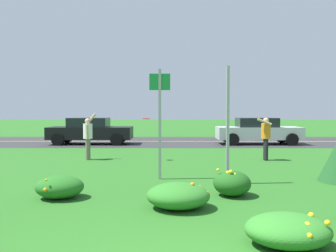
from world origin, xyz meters
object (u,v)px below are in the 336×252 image
at_px(sign_post_near_path, 160,113).
at_px(frisbee_red, 146,119).
at_px(person_thrower_white_shirt, 88,135).
at_px(person_catcher_orange_shirt, 266,135).
at_px(sign_post_by_roadside, 228,125).
at_px(car_silver_center_right, 258,131).
at_px(car_black_center_left, 90,131).

bearing_deg(sign_post_near_path, frisbee_red, 99.31).
xyz_separation_m(person_thrower_white_shirt, person_catcher_orange_shirt, (6.67, -0.14, 0.01)).
bearing_deg(sign_post_by_roadside, person_thrower_white_shirt, 134.95).
distance_m(person_catcher_orange_shirt, frisbee_red, 4.50).
xyz_separation_m(sign_post_by_roadside, car_silver_center_right, (3.35, 10.92, -0.75)).
bearing_deg(person_catcher_orange_shirt, car_black_center_left, 140.76).
relative_size(sign_post_by_roadside, frisbee_red, 11.55).
relative_size(person_thrower_white_shirt, car_black_center_left, 0.39).
bearing_deg(sign_post_by_roadside, frisbee_red, 118.24).
height_order(sign_post_by_roadside, person_thrower_white_shirt, sign_post_by_roadside).
bearing_deg(car_silver_center_right, person_catcher_orange_shirt, -100.87).
bearing_deg(car_black_center_left, person_thrower_white_shirt, -78.57).
relative_size(person_thrower_white_shirt, person_catcher_orange_shirt, 1.10).
bearing_deg(person_catcher_orange_shirt, frisbee_red, -179.27).
xyz_separation_m(sign_post_near_path, person_catcher_orange_shirt, (3.84, 3.80, -0.84)).
relative_size(sign_post_near_path, person_catcher_orange_shirt, 1.87).
xyz_separation_m(person_catcher_orange_shirt, car_black_center_left, (-7.95, 6.49, -0.21)).
xyz_separation_m(frisbee_red, car_black_center_left, (-3.49, 6.55, -0.82)).
bearing_deg(person_catcher_orange_shirt, sign_post_by_roadside, -115.46).
bearing_deg(frisbee_red, sign_post_by_roadside, -61.76).
relative_size(person_catcher_orange_shirt, car_silver_center_right, 0.35).
bearing_deg(frisbee_red, person_thrower_white_shirt, 174.90).
relative_size(sign_post_near_path, person_thrower_white_shirt, 1.70).
bearing_deg(sign_post_near_path, car_silver_center_right, 63.69).
xyz_separation_m(sign_post_near_path, sign_post_by_roadside, (1.73, -0.63, -0.30)).
distance_m(sign_post_near_path, sign_post_by_roadside, 1.87).
distance_m(sign_post_by_roadside, car_black_center_left, 12.41).
bearing_deg(sign_post_near_path, person_catcher_orange_shirt, 44.68).
bearing_deg(sign_post_near_path, person_thrower_white_shirt, 125.64).
bearing_deg(car_black_center_left, car_silver_center_right, 0.00).
distance_m(frisbee_red, car_silver_center_right, 8.72).
distance_m(sign_post_near_path, person_thrower_white_shirt, 4.92).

